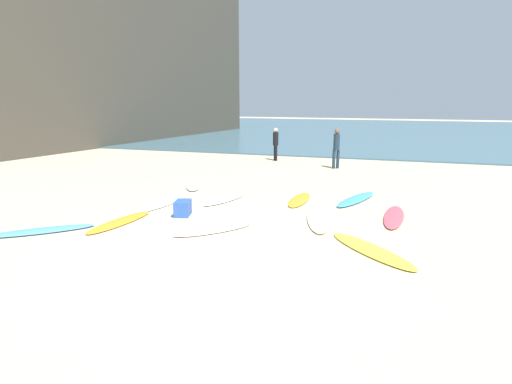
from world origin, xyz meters
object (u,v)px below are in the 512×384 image
(surfboard_10, at_px, (120,222))
(surfboard_7, at_px, (193,185))
(surfboard_6, at_px, (213,229))
(surfboard_8, at_px, (39,231))
(surfboard_0, at_px, (356,199))
(surfboard_1, at_px, (225,199))
(beachgoer_mid, at_px, (336,146))
(surfboard_3, at_px, (371,250))
(surfboard_9, at_px, (163,203))
(surfboard_5, at_px, (394,217))
(beachgoer_near, at_px, (276,143))
(surfboard_4, at_px, (317,219))
(beach_cooler, at_px, (183,208))
(surfboard_2, at_px, (299,200))

(surfboard_10, bearing_deg, surfboard_7, -80.16)
(surfboard_6, bearing_deg, surfboard_8, 62.49)
(surfboard_0, height_order, surfboard_1, surfboard_0)
(beachgoer_mid, bearing_deg, surfboard_3, -110.36)
(surfboard_0, xyz_separation_m, surfboard_9, (-5.59, -2.31, -0.01))
(surfboard_6, distance_m, beachgoer_mid, 10.35)
(surfboard_1, height_order, surfboard_7, surfboard_7)
(surfboard_6, xyz_separation_m, surfboard_8, (-3.96, -1.40, 0.01))
(surfboard_1, relative_size, surfboard_6, 0.95)
(surfboard_9, bearing_deg, surfboard_6, -30.04)
(beachgoer_mid, bearing_deg, surfboard_9, -148.40)
(surfboard_9, bearing_deg, surfboard_5, 12.38)
(surfboard_1, relative_size, surfboard_3, 0.78)
(surfboard_1, height_order, surfboard_6, surfboard_1)
(surfboard_3, xyz_separation_m, beachgoer_near, (-5.31, 11.94, 0.90))
(surfboard_4, xyz_separation_m, beachgoer_near, (-3.85, 10.03, 0.89))
(surfboard_3, bearing_deg, surfboard_1, -78.27)
(surfboard_10, height_order, beachgoer_mid, beachgoer_mid)
(surfboard_9, distance_m, beach_cooler, 1.49)
(surfboard_3, height_order, surfboard_8, surfboard_8)
(surfboard_8, bearing_deg, surfboard_4, -104.44)
(surfboard_0, relative_size, surfboard_9, 1.08)
(surfboard_6, distance_m, surfboard_8, 4.20)
(surfboard_6, distance_m, surfboard_7, 5.41)
(surfboard_4, relative_size, surfboard_5, 1.06)
(beachgoer_near, bearing_deg, surfboard_8, -38.79)
(surfboard_10, bearing_deg, surfboard_5, -151.75)
(surfboard_0, distance_m, surfboard_6, 5.22)
(surfboard_0, relative_size, surfboard_7, 1.17)
(surfboard_2, relative_size, beach_cooler, 3.60)
(surfboard_1, height_order, surfboard_9, surfboard_1)
(surfboard_1, xyz_separation_m, surfboard_5, (5.08, -0.42, 0.00))
(surfboard_3, height_order, surfboard_4, surfboard_4)
(surfboard_4, height_order, beachgoer_near, beachgoer_near)
(beachgoer_near, distance_m, beach_cooler, 10.72)
(beachgoer_near, bearing_deg, surfboard_9, -33.83)
(surfboard_7, height_order, surfboard_8, surfboard_7)
(surfboard_0, relative_size, beachgoer_near, 1.50)
(surfboard_5, height_order, surfboard_6, surfboard_5)
(surfboard_5, relative_size, beach_cooler, 4.27)
(surfboard_4, bearing_deg, surfboard_7, 137.16)
(surfboard_3, xyz_separation_m, surfboard_8, (-7.71, -1.13, 0.01))
(surfboard_4, distance_m, surfboard_5, 2.11)
(surfboard_2, bearing_deg, surfboard_7, 167.17)
(surfboard_4, xyz_separation_m, surfboard_6, (-2.29, -1.64, -0.01))
(surfboard_7, bearing_deg, surfboard_0, -28.44)
(surfboard_7, bearing_deg, surfboard_1, -65.73)
(surfboard_5, bearing_deg, surfboard_3, 83.92)
(surfboard_8, bearing_deg, beach_cooler, -88.24)
(surfboard_3, xyz_separation_m, surfboard_6, (-3.75, 0.27, 0.00))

